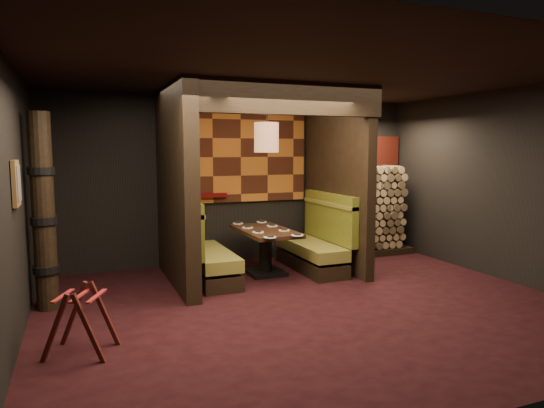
{
  "coord_description": "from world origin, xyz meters",
  "views": [
    {
      "loc": [
        -2.64,
        -5.29,
        1.96
      ],
      "look_at": [
        0.0,
        1.3,
        1.15
      ],
      "focal_mm": 32.0,
      "sensor_mm": 36.0,
      "label": 1
    }
  ],
  "objects": [
    {
      "name": "floor",
      "position": [
        0.0,
        0.0,
        -0.01
      ],
      "size": [
        6.5,
        5.5,
        0.02
      ],
      "primitive_type": "cube",
      "color": "black",
      "rests_on": "ground"
    },
    {
      "name": "ceiling",
      "position": [
        0.0,
        0.0,
        2.86
      ],
      "size": [
        6.5,
        5.5,
        0.02
      ],
      "primitive_type": "cube",
      "color": "black",
      "rests_on": "ground"
    },
    {
      "name": "wall_back",
      "position": [
        0.0,
        2.76,
        1.43
      ],
      "size": [
        6.5,
        0.02,
        2.85
      ],
      "primitive_type": "cube",
      "color": "black",
      "rests_on": "ground"
    },
    {
      "name": "wall_front",
      "position": [
        0.0,
        -2.76,
        1.43
      ],
      "size": [
        6.5,
        0.02,
        2.85
      ],
      "primitive_type": "cube",
      "color": "black",
      "rests_on": "ground"
    },
    {
      "name": "wall_left",
      "position": [
        -3.26,
        0.0,
        1.43
      ],
      "size": [
        0.02,
        5.5,
        2.85
      ],
      "primitive_type": "cube",
      "color": "black",
      "rests_on": "ground"
    },
    {
      "name": "wall_right",
      "position": [
        3.26,
        0.0,
        1.43
      ],
      "size": [
        0.02,
        5.5,
        2.85
      ],
      "primitive_type": "cube",
      "color": "black",
      "rests_on": "ground"
    },
    {
      "name": "partition_left",
      "position": [
        -1.35,
        1.65,
        1.43
      ],
      "size": [
        0.2,
        2.2,
        2.85
      ],
      "primitive_type": "cube",
      "color": "black",
      "rests_on": "floor"
    },
    {
      "name": "partition_right",
      "position": [
        1.3,
        1.7,
        1.43
      ],
      "size": [
        0.15,
        2.1,
        2.85
      ],
      "primitive_type": "cube",
      "color": "black",
      "rests_on": "floor"
    },
    {
      "name": "header_beam",
      "position": [
        -0.02,
        0.7,
        2.63
      ],
      "size": [
        2.85,
        0.18,
        0.44
      ],
      "primitive_type": "cube",
      "color": "black",
      "rests_on": "partition_left"
    },
    {
      "name": "tapa_back_panel",
      "position": [
        -0.02,
        2.71,
        1.82
      ],
      "size": [
        2.4,
        0.06,
        1.55
      ],
      "primitive_type": "cube",
      "color": "#B15F1F",
      "rests_on": "wall_back"
    },
    {
      "name": "tapa_side_panel",
      "position": [
        -1.23,
        1.82,
        1.85
      ],
      "size": [
        0.04,
        1.85,
        1.45
      ],
      "primitive_type": "cube",
      "color": "#B15F1F",
      "rests_on": "partition_left"
    },
    {
      "name": "lacquer_shelf",
      "position": [
        -0.6,
        2.65,
        1.18
      ],
      "size": [
        0.6,
        0.12,
        0.07
      ],
      "primitive_type": "cube",
      "color": "#51090A",
      "rests_on": "wall_back"
    },
    {
      "name": "booth_bench_left",
      "position": [
        -0.96,
        1.65,
        0.4
      ],
      "size": [
        0.68,
        1.6,
        1.14
      ],
      "color": "black",
      "rests_on": "floor"
    },
    {
      "name": "booth_bench_right",
      "position": [
        0.93,
        1.65,
        0.4
      ],
      "size": [
        0.68,
        1.6,
        1.14
      ],
      "color": "black",
      "rests_on": "floor"
    },
    {
      "name": "dining_table",
      "position": [
        0.03,
        1.65,
        0.48
      ],
      "size": [
        0.76,
        1.37,
        0.72
      ],
      "color": "black",
      "rests_on": "floor"
    },
    {
      "name": "place_settings",
      "position": [
        0.03,
        1.65,
        0.73
      ],
      "size": [
        0.63,
        1.58,
        0.03
      ],
      "color": "white",
      "rests_on": "dining_table"
    },
    {
      "name": "pendant_lamp",
      "position": [
        0.03,
        1.6,
        2.13
      ],
      "size": [
        0.37,
        0.37,
        0.94
      ],
      "color": "#8F5A3A",
      "rests_on": "ceiling"
    },
    {
      "name": "framed_picture",
      "position": [
        -3.22,
        0.1,
        1.62
      ],
      "size": [
        0.05,
        0.36,
        0.46
      ],
      "color": "olive",
      "rests_on": "wall_left"
    },
    {
      "name": "luggage_rack",
      "position": [
        -2.68,
        -0.44,
        0.35
      ],
      "size": [
        0.76,
        0.66,
        0.7
      ],
      "color": "#401410",
      "rests_on": "floor"
    },
    {
      "name": "totem_column",
      "position": [
        -3.05,
        1.1,
        1.19
      ],
      "size": [
        0.31,
        0.31,
        2.4
      ],
      "color": "black",
      "rests_on": "floor"
    },
    {
      "name": "firewood_stack",
      "position": [
        2.29,
        2.35,
        0.82
      ],
      "size": [
        1.73,
        0.7,
        1.64
      ],
      "color": "black",
      "rests_on": "floor"
    },
    {
      "name": "mosaic_header",
      "position": [
        2.29,
        2.68,
        1.92
      ],
      "size": [
        1.83,
        0.1,
        0.56
      ],
      "primitive_type": "cube",
      "color": "maroon",
      "rests_on": "wall_back"
    },
    {
      "name": "bay_front_post",
      "position": [
        1.39,
        1.96,
        1.43
      ],
      "size": [
        0.08,
        0.08,
        2.85
      ],
      "primitive_type": "cube",
      "color": "black",
      "rests_on": "floor"
    }
  ]
}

